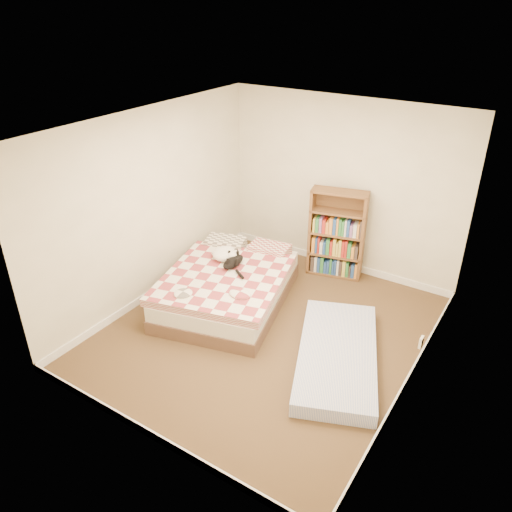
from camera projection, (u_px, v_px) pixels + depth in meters
The scene contains 6 objects.
room at pixel (268, 244), 5.55m from camera, with size 3.51×4.01×2.51m.
bed at pixel (230, 285), 6.60m from camera, with size 1.86×2.29×0.54m.
bookshelf at pixel (337, 243), 7.14m from camera, with size 0.84×0.44×1.30m.
floor_mattress at pixel (337, 355), 5.58m from camera, with size 0.84×1.87×0.17m, color #7B89CD.
black_cat at pixel (235, 261), 6.56m from camera, with size 0.35×0.66×0.15m.
white_dog at pixel (225, 254), 6.69m from camera, with size 0.46×0.47×0.17m.
Camera 1 is at (2.58, -4.24, 3.69)m, focal length 35.00 mm.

